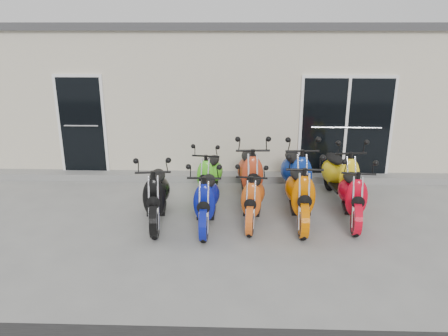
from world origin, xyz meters
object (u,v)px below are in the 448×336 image
at_px(scooter_front_black, 156,187).
at_px(scooter_front_blue, 206,192).
at_px(scooter_front_orange_a, 253,191).
at_px(scooter_back_yellow, 341,168).
at_px(scooter_back_green, 210,169).
at_px(scooter_back_red, 250,166).
at_px(scooter_front_orange_b, 300,185).
at_px(scooter_front_red, 353,188).
at_px(scooter_back_blue, 296,167).

relative_size(scooter_front_black, scooter_front_blue, 1.06).
height_order(scooter_front_orange_a, scooter_back_yellow, scooter_back_yellow).
bearing_deg(scooter_back_green, scooter_back_red, -3.31).
bearing_deg(scooter_front_orange_b, scooter_back_green, 147.31).
distance_m(scooter_front_red, scooter_back_blue, 1.25).
distance_m(scooter_back_red, scooter_back_yellow, 1.75).
bearing_deg(scooter_front_orange_a, scooter_front_red, 9.43).
height_order(scooter_front_blue, scooter_front_orange_a, scooter_front_blue).
distance_m(scooter_front_orange_a, scooter_front_orange_b, 0.82).
xyz_separation_m(scooter_front_red, scooter_back_yellow, (-0.00, 0.94, 0.04)).
bearing_deg(scooter_back_blue, scooter_front_red, -49.46).
xyz_separation_m(scooter_back_green, scooter_back_red, (0.80, -0.15, 0.11)).
bearing_deg(scooter_back_yellow, scooter_front_red, -97.27).
height_order(scooter_front_blue, scooter_back_green, scooter_front_blue).
xyz_separation_m(scooter_front_black, scooter_front_red, (3.40, 0.17, -0.03)).
distance_m(scooter_front_orange_b, scooter_back_yellow, 1.37).
relative_size(scooter_back_red, scooter_back_blue, 1.00).
bearing_deg(scooter_back_red, scooter_front_orange_b, -52.30).
relative_size(scooter_front_blue, scooter_front_orange_b, 0.91).
distance_m(scooter_front_black, scooter_front_red, 3.41).
bearing_deg(scooter_front_red, scooter_front_orange_a, -170.49).
height_order(scooter_front_orange_b, scooter_front_red, scooter_front_orange_b).
distance_m(scooter_front_orange_b, scooter_back_red, 1.28).
height_order(scooter_front_blue, scooter_back_red, scooter_back_red).
height_order(scooter_front_orange_a, scooter_front_red, scooter_front_red).
bearing_deg(scooter_back_blue, scooter_back_green, 171.47).
height_order(scooter_front_black, scooter_back_yellow, scooter_back_yellow).
distance_m(scooter_back_green, scooter_back_blue, 1.70).
bearing_deg(scooter_back_blue, scooter_front_orange_b, -96.65).
xyz_separation_m(scooter_front_blue, scooter_back_blue, (1.66, 1.18, 0.08)).
bearing_deg(scooter_front_orange_a, scooter_back_yellow, 37.17).
bearing_deg(scooter_front_blue, scooter_front_orange_b, 7.77).
distance_m(scooter_front_orange_a, scooter_back_yellow, 2.02).
bearing_deg(scooter_front_blue, scooter_back_green, 91.84).
height_order(scooter_front_orange_a, scooter_back_green, scooter_back_green).
bearing_deg(scooter_front_orange_b, scooter_back_yellow, 49.62).
xyz_separation_m(scooter_front_orange_a, scooter_front_red, (1.74, 0.10, 0.04)).
distance_m(scooter_front_red, scooter_back_yellow, 0.94).
bearing_deg(scooter_back_blue, scooter_front_orange_a, -134.62).
bearing_deg(scooter_front_red, scooter_back_green, 164.07).
height_order(scooter_front_blue, scooter_back_yellow, scooter_back_yellow).
distance_m(scooter_front_blue, scooter_front_red, 2.54).
bearing_deg(scooter_front_black, scooter_front_blue, -13.44).
bearing_deg(scooter_front_orange_a, scooter_back_red, 97.39).
bearing_deg(scooter_back_red, scooter_front_black, -150.26).
bearing_deg(scooter_back_green, scooter_front_blue, -81.51).
xyz_separation_m(scooter_back_blue, scooter_back_yellow, (0.87, 0.05, -0.03)).
bearing_deg(scooter_front_blue, scooter_back_yellow, 26.38).
xyz_separation_m(scooter_front_orange_b, scooter_back_red, (-0.84, 0.97, 0.02)).
distance_m(scooter_front_blue, scooter_back_green, 1.32).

